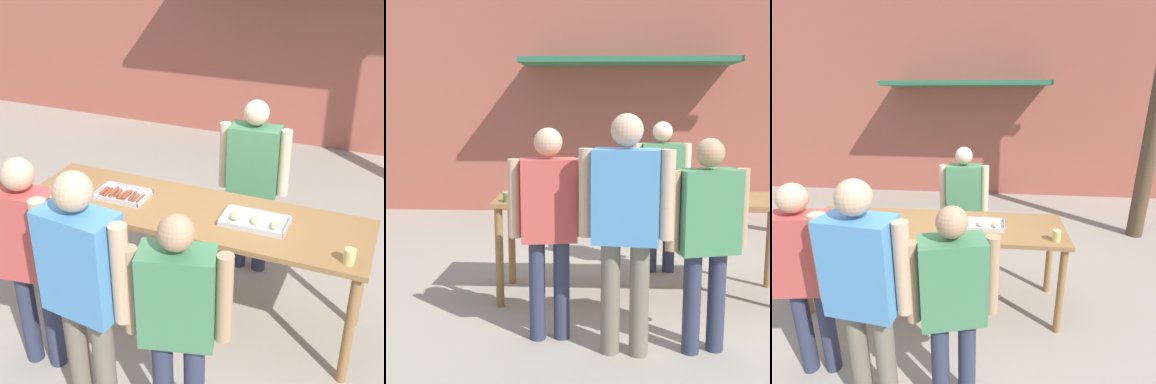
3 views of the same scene
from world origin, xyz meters
TOP-DOWN VIEW (x-y plane):
  - ground_plane at (0.00, 0.00)m, footprint 24.00×24.00m
  - building_facade_back at (0.00, 3.98)m, footprint 12.00×1.11m
  - serving_table at (0.00, 0.00)m, footprint 2.65×0.76m
  - food_tray_sausages at (-0.59, -0.02)m, footprint 0.40×0.27m
  - food_tray_buns at (0.48, -0.01)m, footprint 0.48×0.27m
  - condiment_jar_mustard at (-1.19, -0.26)m, footprint 0.07×0.07m
  - condiment_jar_ketchup at (-1.09, -0.25)m, footprint 0.07×0.07m
  - person_server_behind_table at (0.25, 0.76)m, footprint 0.60×0.25m
  - person_customer_holding_hotdog at (-0.76, -0.94)m, footprint 0.59×0.28m
  - person_customer_with_cup at (0.37, -1.11)m, footprint 0.59×0.33m
  - person_customer_waiting_in_line at (-0.20, -1.17)m, footprint 0.66×0.30m

SIDE VIEW (x-z plane):
  - ground_plane at x=0.00m, z-range 0.00..0.00m
  - serving_table at x=0.00m, z-range 0.36..1.30m
  - person_customer_with_cup at x=0.37m, z-range 0.14..1.69m
  - person_server_behind_table at x=0.25m, z-range 0.15..1.75m
  - food_tray_sausages at x=-0.59m, z-range 0.93..0.97m
  - food_tray_buns at x=0.48m, z-range 0.92..0.99m
  - person_customer_holding_hotdog at x=-0.76m, z-range 0.15..1.76m
  - condiment_jar_mustard at x=-1.19m, z-range 0.94..1.02m
  - condiment_jar_ketchup at x=-1.09m, z-range 0.94..1.02m
  - person_customer_waiting_in_line at x=-0.20m, z-range 0.16..1.87m
  - building_facade_back at x=0.00m, z-range 0.01..4.51m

